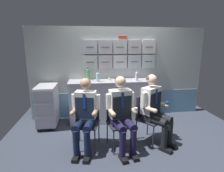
% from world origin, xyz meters
% --- Properties ---
extents(ground, '(4.80, 4.80, 0.04)m').
position_xyz_m(ground, '(0.00, 0.00, -0.02)').
color(ground, '#353B49').
extents(galley_bulkhead, '(4.20, 0.14, 2.15)m').
position_xyz_m(galley_bulkhead, '(0.00, 1.37, 1.08)').
color(galley_bulkhead, '#A5ADAB').
rests_on(galley_bulkhead, ground).
extents(galley_counter, '(1.96, 0.53, 0.95)m').
position_xyz_m(galley_counter, '(-0.21, 1.09, 0.48)').
color(galley_counter, '#BDB7C3').
rests_on(galley_counter, ground).
extents(service_trolley, '(0.40, 0.65, 0.90)m').
position_xyz_m(service_trolley, '(-1.63, 0.96, 0.48)').
color(service_trolley, black).
rests_on(service_trolley, ground).
extents(folding_chair_left, '(0.48, 0.48, 0.84)m').
position_xyz_m(folding_chair_left, '(-0.78, 0.08, 0.52)').
color(folding_chair_left, '#2D2D33').
rests_on(folding_chair_left, ground).
extents(crew_member_left, '(0.49, 0.63, 1.22)m').
position_xyz_m(crew_member_left, '(-0.82, -0.08, 0.67)').
color(crew_member_left, black).
rests_on(crew_member_left, ground).
extents(folding_chair_right, '(0.47, 0.47, 0.84)m').
position_xyz_m(folding_chair_right, '(-0.25, 0.01, 0.52)').
color(folding_chair_right, '#2D2D33').
rests_on(folding_chair_right, ground).
extents(crew_member_right, '(0.50, 0.65, 1.25)m').
position_xyz_m(crew_member_right, '(-0.22, -0.15, 0.69)').
color(crew_member_right, black).
rests_on(crew_member_right, ground).
extents(folding_chair_by_counter, '(0.56, 0.56, 0.84)m').
position_xyz_m(folding_chair_by_counter, '(0.29, 0.10, 0.52)').
color(folding_chair_by_counter, '#2D2D33').
rests_on(folding_chair_by_counter, ground).
extents(crew_member_by_counter, '(0.62, 0.67, 1.25)m').
position_xyz_m(crew_member_by_counter, '(0.39, -0.03, 0.69)').
color(crew_member_by_counter, black).
rests_on(crew_member_by_counter, ground).
extents(water_bottle_tall, '(0.08, 0.08, 0.28)m').
position_xyz_m(water_bottle_tall, '(-0.75, 1.21, 1.09)').
color(water_bottle_tall, '#4C9D50').
rests_on(water_bottle_tall, galley_counter).
extents(sparkling_bottle_green, '(0.06, 0.06, 0.23)m').
position_xyz_m(sparkling_bottle_green, '(0.32, 0.93, 1.06)').
color(sparkling_bottle_green, silver).
rests_on(sparkling_bottle_green, galley_counter).
extents(water_bottle_short, '(0.07, 0.07, 0.23)m').
position_xyz_m(water_bottle_short, '(-0.54, 0.99, 1.06)').
color(water_bottle_short, silver).
rests_on(water_bottle_short, galley_counter).
extents(paper_cup_blue, '(0.06, 0.06, 0.06)m').
position_xyz_m(paper_cup_blue, '(-0.27, 1.11, 0.99)').
color(paper_cup_blue, white).
rests_on(paper_cup_blue, galley_counter).
extents(paper_cup_tan, '(0.07, 0.07, 0.06)m').
position_xyz_m(paper_cup_tan, '(0.40, 1.24, 0.99)').
color(paper_cup_tan, white).
rests_on(paper_cup_tan, galley_counter).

